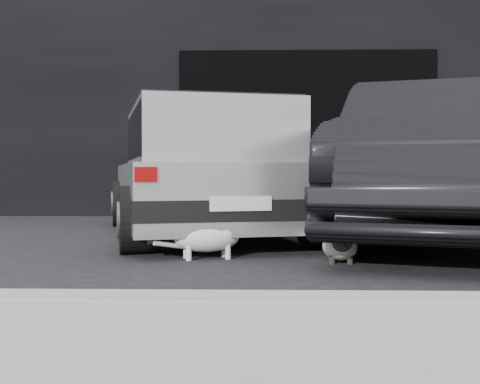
{
  "coord_description": "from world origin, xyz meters",
  "views": [
    {
      "loc": [
        0.21,
        -5.48,
        0.72
      ],
      "look_at": [
        0.07,
        -0.47,
        0.54
      ],
      "focal_mm": 45.0,
      "sensor_mm": 36.0,
      "label": 1
    }
  ],
  "objects_px": {
    "second_car": "(441,159)",
    "cat_siamese": "(340,246)",
    "silver_hatchback": "(203,165)",
    "cat_white": "(211,236)"
  },
  "relations": [
    {
      "from": "second_car",
      "to": "cat_siamese",
      "type": "relative_size",
      "value": 6.26
    },
    {
      "from": "second_car",
      "to": "cat_siamese",
      "type": "height_order",
      "value": "second_car"
    },
    {
      "from": "silver_hatchback",
      "to": "cat_white",
      "type": "relative_size",
      "value": 5.38
    },
    {
      "from": "silver_hatchback",
      "to": "cat_white",
      "type": "bearing_deg",
      "value": -97.31
    },
    {
      "from": "cat_siamese",
      "to": "second_car",
      "type": "bearing_deg",
      "value": -124.28
    },
    {
      "from": "silver_hatchback",
      "to": "second_car",
      "type": "distance_m",
      "value": 2.54
    },
    {
      "from": "cat_white",
      "to": "cat_siamese",
      "type": "bearing_deg",
      "value": 64.69
    },
    {
      "from": "second_car",
      "to": "cat_siamese",
      "type": "distance_m",
      "value": 2.15
    },
    {
      "from": "silver_hatchback",
      "to": "second_car",
      "type": "xyz_separation_m",
      "value": [
        2.52,
        -0.31,
        0.06
      ]
    },
    {
      "from": "silver_hatchback",
      "to": "cat_siamese",
      "type": "height_order",
      "value": "silver_hatchback"
    }
  ]
}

